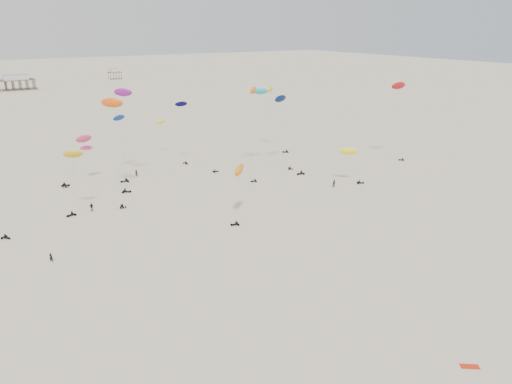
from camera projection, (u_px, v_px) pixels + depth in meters
ground_plane at (102, 130)px, 191.37m from camera, size 900.00×900.00×0.00m
pavilion_main at (16, 83)px, 305.58m from camera, size 21.00×13.00×9.80m
pavilion_small at (115, 74)px, 365.01m from camera, size 9.00×7.00×8.00m
rig_1 at (268, 110)px, 136.58m from camera, size 8.52×9.43×22.57m
rig_2 at (121, 139)px, 131.40m from camera, size 6.10×12.35×16.91m
rig_3 at (170, 137)px, 149.63m from camera, size 3.72×16.16×17.06m
rig_4 at (124, 116)px, 122.50m from camera, size 7.89×13.18×24.31m
rig_6 at (77, 164)px, 126.63m from camera, size 9.67×4.86×10.12m
rig_7 at (399, 92)px, 144.42m from camera, size 5.36×5.28×23.11m
rig_8 at (274, 104)px, 155.97m from camera, size 5.29×9.03×20.50m
rig_9 at (253, 101)px, 133.93m from camera, size 10.12×14.80×24.44m
rig_10 at (190, 121)px, 139.32m from camera, size 6.30×14.58×21.02m
rig_11 at (72, 173)px, 104.91m from camera, size 5.66×4.64×13.81m
rig_12 at (285, 116)px, 138.80m from camera, size 5.49×15.19×21.38m
rig_13 at (351, 157)px, 126.08m from camera, size 5.36×5.85×9.29m
rig_14 at (114, 119)px, 112.48m from camera, size 5.86×13.23×23.54m
rig_15 at (80, 147)px, 124.76m from camera, size 9.01×3.79×12.70m
rig_16 at (239, 175)px, 102.40m from camera, size 7.07×7.57×11.67m
spectator_0 at (52, 262)px, 85.57m from camera, size 0.85×0.81×1.92m
spectator_1 at (334, 187)px, 124.65m from camera, size 1.18×0.84×2.19m
spectator_2 at (92, 211)px, 108.58m from camera, size 1.51×1.18×2.27m
spectator_3 at (137, 176)px, 133.35m from camera, size 0.99×0.98×2.26m
grounded_kite_a at (470, 367)px, 59.34m from camera, size 2.31×2.02×0.08m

